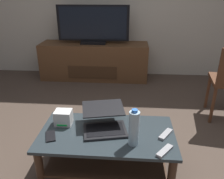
{
  "coord_description": "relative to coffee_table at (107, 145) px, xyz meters",
  "views": [
    {
      "loc": [
        0.16,
        -1.59,
        1.41
      ],
      "look_at": [
        0.0,
        0.41,
        0.53
      ],
      "focal_mm": 36.62,
      "sensor_mm": 36.0,
      "label": 1
    }
  ],
  "objects": [
    {
      "name": "ground_plane",
      "position": [
        -0.0,
        0.09,
        -0.26
      ],
      "size": [
        7.68,
        7.68,
        0.0
      ],
      "primitive_type": "plane",
      "color": "#4C3D33"
    },
    {
      "name": "laptop",
      "position": [
        -0.03,
        0.07,
        0.18
      ],
      "size": [
        0.41,
        0.43,
        0.15
      ],
      "color": "black",
      "rests_on": "coffee_table"
    },
    {
      "name": "television",
      "position": [
        -0.43,
        2.19,
        0.63
      ],
      "size": [
        1.15,
        0.2,
        0.6
      ],
      "color": "black",
      "rests_on": "media_cabinet"
    },
    {
      "name": "media_cabinet",
      "position": [
        -0.43,
        2.21,
        0.04
      ],
      "size": [
        1.77,
        0.51,
        0.6
      ],
      "color": "brown",
      "rests_on": "ground"
    },
    {
      "name": "cell_phone",
      "position": [
        -0.42,
        -0.09,
        0.13
      ],
      "size": [
        0.11,
        0.16,
        0.01
      ],
      "primitive_type": "cube",
      "rotation": [
        0.0,
        0.0,
        0.36
      ],
      "color": "black",
      "rests_on": "coffee_table"
    },
    {
      "name": "coffee_table",
      "position": [
        0.0,
        0.0,
        0.0
      ],
      "size": [
        1.06,
        0.57,
        0.38
      ],
      "color": "#2D383D",
      "rests_on": "ground"
    },
    {
      "name": "router_box",
      "position": [
        -0.37,
        0.1,
        0.18
      ],
      "size": [
        0.14,
        0.12,
        0.12
      ],
      "color": "white",
      "rests_on": "coffee_table"
    },
    {
      "name": "tv_remote",
      "position": [
        0.45,
        -0.01,
        0.13
      ],
      "size": [
        0.12,
        0.16,
        0.02
      ],
      "primitive_type": "cube",
      "rotation": [
        0.0,
        0.0,
        -0.58
      ],
      "color": "#99999E",
      "rests_on": "coffee_table"
    },
    {
      "name": "water_bottle_near",
      "position": [
        0.2,
        -0.13,
        0.25
      ],
      "size": [
        0.08,
        0.08,
        0.28
      ],
      "color": "silver",
      "rests_on": "coffee_table"
    },
    {
      "name": "soundbar_remote",
      "position": [
        0.42,
        -0.21,
        0.13
      ],
      "size": [
        0.13,
        0.15,
        0.02
      ],
      "primitive_type": "cube",
      "rotation": [
        0.0,
        0.0,
        -0.67
      ],
      "color": "#99999E",
      "rests_on": "coffee_table"
    }
  ]
}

